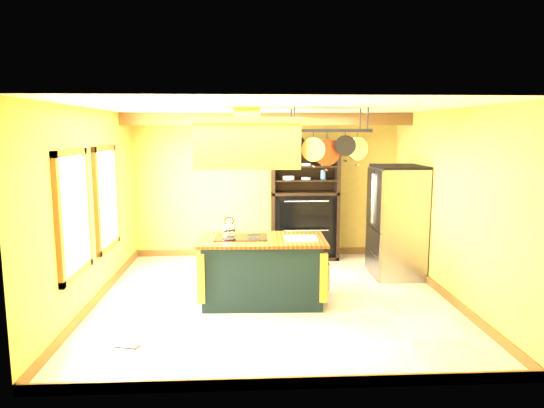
{
  "coord_description": "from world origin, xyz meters",
  "views": [
    {
      "loc": [
        -0.37,
        -6.7,
        2.39
      ],
      "look_at": [
        -0.0,
        0.3,
        1.33
      ],
      "focal_mm": 32.0,
      "sensor_mm": 36.0,
      "label": 1
    }
  ],
  "objects": [
    {
      "name": "floor_register",
      "position": [
        -1.72,
        -1.49,
        0.01
      ],
      "size": [
        0.3,
        0.19,
        0.01
      ],
      "primitive_type": "cube",
      "rotation": [
        0.0,
        0.0,
        -0.25
      ],
      "color": "black",
      "rests_on": "floor"
    },
    {
      "name": "wall_right",
      "position": [
        2.5,
        0.0,
        1.35
      ],
      "size": [
        0.02,
        5.0,
        2.7
      ],
      "primitive_type": "cube",
      "color": "gold",
      "rests_on": "floor"
    },
    {
      "name": "kitchen_island",
      "position": [
        -0.16,
        -0.13,
        0.47
      ],
      "size": [
        1.77,
        1.01,
        1.11
      ],
      "rotation": [
        0.0,
        0.0,
        -0.03
      ],
      "color": "#13242C",
      "rests_on": "floor"
    },
    {
      "name": "window_far",
      "position": [
        -2.47,
        0.6,
        1.4
      ],
      "size": [
        0.06,
        1.06,
        1.56
      ],
      "color": "brown",
      "rests_on": "wall_left"
    },
    {
      "name": "wall_back",
      "position": [
        0.0,
        2.5,
        1.35
      ],
      "size": [
        5.0,
        0.02,
        2.7
      ],
      "primitive_type": "cube",
      "color": "gold",
      "rests_on": "floor"
    },
    {
      "name": "hutch",
      "position": [
        0.71,
        2.26,
        0.86
      ],
      "size": [
        1.25,
        0.57,
        2.21
      ],
      "color": "black",
      "rests_on": "floor"
    },
    {
      "name": "refrigerator",
      "position": [
        2.09,
        1.04,
        0.88
      ],
      "size": [
        0.78,
        0.92,
        1.8
      ],
      "color": "#92949A",
      "rests_on": "floor"
    },
    {
      "name": "wall_front",
      "position": [
        0.0,
        -2.5,
        1.35
      ],
      "size": [
        5.0,
        0.02,
        2.7
      ],
      "primitive_type": "cube",
      "color": "gold",
      "rests_on": "floor"
    },
    {
      "name": "range_hood",
      "position": [
        -0.36,
        -0.13,
        2.25
      ],
      "size": [
        1.47,
        0.83,
        0.8
      ],
      "color": "gold",
      "rests_on": "ceiling"
    },
    {
      "name": "floor",
      "position": [
        0.0,
        0.0,
        0.0
      ],
      "size": [
        5.0,
        5.0,
        0.0
      ],
      "primitive_type": "plane",
      "color": "beige",
      "rests_on": "ground"
    },
    {
      "name": "window_near",
      "position": [
        -2.47,
        -0.8,
        1.4
      ],
      "size": [
        0.06,
        1.06,
        1.56
      ],
      "color": "brown",
      "rests_on": "wall_left"
    },
    {
      "name": "ceiling_beam",
      "position": [
        0.0,
        1.7,
        2.59
      ],
      "size": [
        5.0,
        0.15,
        0.2
      ],
      "primitive_type": "cube",
      "color": "brown",
      "rests_on": "ceiling"
    },
    {
      "name": "pot_rack",
      "position": [
        0.74,
        -0.12,
        2.29
      ],
      "size": [
        1.16,
        0.54,
        0.79
      ],
      "color": "black",
      "rests_on": "ceiling"
    },
    {
      "name": "wall_left",
      "position": [
        -2.5,
        0.0,
        1.35
      ],
      "size": [
        0.02,
        5.0,
        2.7
      ],
      "primitive_type": "cube",
      "color": "gold",
      "rests_on": "floor"
    },
    {
      "name": "ceiling",
      "position": [
        0.0,
        0.0,
        2.7
      ],
      "size": [
        5.0,
        5.0,
        0.0
      ],
      "primitive_type": "plane",
      "rotation": [
        3.14,
        0.0,
        0.0
      ],
      "color": "white",
      "rests_on": "wall_back"
    }
  ]
}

